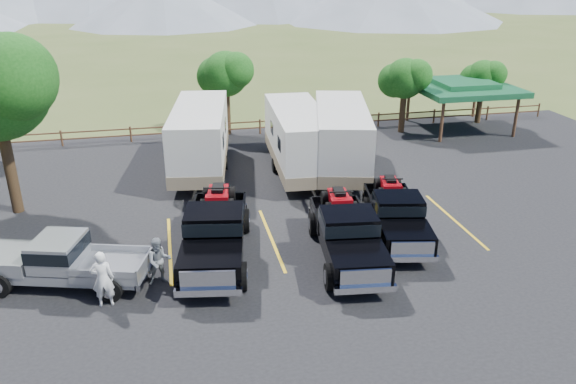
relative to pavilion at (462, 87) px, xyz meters
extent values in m
plane|color=#405323|center=(-13.00, -17.00, -2.79)|extent=(320.00, 320.00, 0.00)
cube|color=black|center=(-13.00, -14.00, -2.77)|extent=(44.00, 34.00, 0.04)
cube|color=gold|center=(-19.00, -13.00, -2.74)|extent=(0.12, 5.50, 0.01)
cube|color=gold|center=(-15.00, -13.00, -2.74)|extent=(0.12, 5.50, 0.01)
cube|color=gold|center=(-11.00, -13.00, -2.74)|extent=(0.12, 5.50, 0.01)
cube|color=gold|center=(-7.00, -13.00, -2.74)|extent=(0.12, 5.50, 0.01)
cylinder|color=#2E2112|center=(-25.50, -8.00, -0.55)|extent=(0.48, 0.48, 4.48)
sphere|color=#144B12|center=(-24.54, -8.80, 3.29)|extent=(3.52, 3.52, 3.52)
cylinder|color=#2E2112|center=(-4.00, 0.00, -1.39)|extent=(0.39, 0.39, 2.80)
sphere|color=#144B12|center=(-4.00, 0.00, 0.71)|extent=(2.52, 2.52, 2.52)
sphere|color=#144B12|center=(-3.46, -0.45, 0.98)|extent=(1.98, 1.98, 1.98)
sphere|color=#144B12|center=(-4.50, 0.40, 0.53)|extent=(2.16, 2.16, 2.16)
cylinder|color=#2E2112|center=(2.00, 1.00, -1.53)|extent=(0.38, 0.38, 2.52)
sphere|color=#144B12|center=(2.00, 1.00, 0.36)|extent=(2.24, 2.24, 2.24)
sphere|color=#144B12|center=(2.48, 0.60, 0.60)|extent=(1.76, 1.76, 1.76)
sphere|color=#144B12|center=(1.55, 1.35, 0.20)|extent=(1.92, 1.92, 1.92)
cylinder|color=#2E2112|center=(-15.00, 2.00, -1.25)|extent=(0.41, 0.41, 3.08)
sphere|color=#144B12|center=(-15.00, 2.00, 1.06)|extent=(2.80, 2.80, 2.80)
sphere|color=#144B12|center=(-14.40, 1.50, 1.36)|extent=(2.20, 2.20, 2.20)
sphere|color=#144B12|center=(-15.56, 2.44, 0.86)|extent=(2.40, 2.40, 2.40)
cylinder|color=brown|center=(-25.00, 1.50, -2.29)|extent=(0.12, 0.12, 1.00)
cylinder|color=brown|center=(-21.00, 1.50, -2.29)|extent=(0.12, 0.12, 1.00)
cylinder|color=brown|center=(-17.00, 1.50, -2.29)|extent=(0.12, 0.12, 1.00)
cylinder|color=brown|center=(-13.00, 1.50, -2.29)|extent=(0.12, 0.12, 1.00)
cylinder|color=brown|center=(-9.00, 1.50, -2.29)|extent=(0.12, 0.12, 1.00)
cylinder|color=brown|center=(-5.00, 1.50, -2.29)|extent=(0.12, 0.12, 1.00)
cylinder|color=brown|center=(-1.00, 1.50, -2.29)|extent=(0.12, 0.12, 1.00)
cylinder|color=brown|center=(3.00, 1.50, -2.29)|extent=(0.12, 0.12, 1.00)
cylinder|color=brown|center=(7.00, 1.50, -2.29)|extent=(0.12, 0.12, 1.00)
cube|color=brown|center=(-11.00, 1.50, -2.34)|extent=(36.00, 0.06, 0.08)
cube|color=brown|center=(-11.00, 1.50, -1.94)|extent=(36.00, 0.06, 0.08)
cylinder|color=brown|center=(-2.50, -2.50, -1.49)|extent=(0.20, 0.20, 2.60)
cylinder|color=brown|center=(-2.50, 2.50, -1.49)|extent=(0.20, 0.20, 2.60)
cylinder|color=brown|center=(2.50, -2.50, -1.49)|extent=(0.20, 0.20, 2.60)
cylinder|color=brown|center=(2.50, 2.50, -1.49)|extent=(0.20, 0.20, 2.60)
cube|color=#1A5D37|center=(0.00, 0.00, -0.04)|extent=(6.20, 6.20, 0.35)
cube|color=#1A5D37|center=(0.00, 0.00, 0.26)|extent=(3.50, 3.50, 0.35)
cone|color=slate|center=(-18.00, 70.00, 1.21)|extent=(32.00, 32.00, 8.00)
cube|color=black|center=(-17.30, -14.13, -2.06)|extent=(3.03, 6.51, 0.40)
cube|color=black|center=(-17.65, -16.21, -1.65)|extent=(2.41, 2.30, 0.55)
cube|color=black|center=(-17.32, -14.26, -1.27)|extent=(2.32, 2.03, 1.10)
cube|color=black|center=(-17.32, -14.26, -1.10)|extent=(2.37, 2.10, 0.49)
cube|color=black|center=(-16.97, -12.18, -1.75)|extent=(2.52, 2.95, 0.60)
cube|color=silver|center=(-17.84, -17.31, -1.70)|extent=(1.75, 0.38, 0.60)
cube|color=silver|center=(-17.85, -17.38, -2.12)|extent=(2.15, 0.55, 0.24)
cube|color=silver|center=(-16.75, -10.88, -2.12)|extent=(2.15, 0.53, 0.24)
cylinder|color=black|center=(-18.68, -16.10, -2.25)|extent=(0.49, 1.03, 0.99)
cylinder|color=black|center=(-16.65, -16.45, -2.25)|extent=(0.49, 1.03, 0.99)
cylinder|color=black|center=(-17.96, -11.82, -2.25)|extent=(0.49, 1.03, 0.99)
cylinder|color=black|center=(-15.92, -12.16, -2.25)|extent=(0.49, 1.03, 0.99)
cube|color=maroon|center=(-16.97, -12.18, -1.01)|extent=(1.00, 1.54, 0.38)
cube|color=black|center=(-16.97, -12.18, -0.74)|extent=(0.57, 0.88, 0.20)
cube|color=maroon|center=(-17.07, -12.78, -0.90)|extent=(0.93, 0.53, 0.24)
cylinder|color=black|center=(-17.05, -12.67, -0.52)|extent=(0.99, 0.23, 0.07)
cylinder|color=black|center=(-17.56, -12.70, -1.23)|extent=(0.38, 0.65, 0.61)
cylinder|color=black|center=(-16.59, -12.86, -1.23)|extent=(0.38, 0.65, 0.61)
cylinder|color=black|center=(-17.36, -11.51, -1.23)|extent=(0.38, 0.65, 0.61)
cylinder|color=black|center=(-16.38, -11.67, -1.23)|extent=(0.38, 0.65, 0.61)
cube|color=black|center=(-12.54, -15.14, -2.10)|extent=(2.59, 6.09, 0.37)
cube|color=black|center=(-12.78, -17.11, -1.71)|extent=(2.20, 2.09, 0.52)
cube|color=black|center=(-12.56, -15.26, -1.35)|extent=(2.12, 1.83, 1.04)
cube|color=black|center=(-12.56, -15.26, -1.19)|extent=(2.17, 1.90, 0.47)
cube|color=black|center=(-12.32, -13.29, -1.81)|extent=(2.27, 2.70, 0.57)
cube|color=silver|center=(-12.90, -18.16, -1.76)|extent=(1.66, 0.28, 0.57)
cube|color=silver|center=(-12.91, -18.22, -2.16)|extent=(2.04, 0.43, 0.23)
cube|color=silver|center=(-12.17, -12.05, -2.16)|extent=(2.04, 0.40, 0.23)
cylinder|color=black|center=(-13.75, -17.06, -2.28)|extent=(0.42, 0.96, 0.93)
cylinder|color=black|center=(-11.82, -17.29, -2.28)|extent=(0.42, 0.96, 0.93)
cylinder|color=black|center=(-13.27, -12.99, -2.28)|extent=(0.42, 0.96, 0.93)
cylinder|color=black|center=(-11.33, -13.22, -2.28)|extent=(0.42, 0.96, 0.93)
cube|color=maroon|center=(-12.32, -13.29, -1.11)|extent=(0.88, 1.42, 0.36)
cube|color=black|center=(-12.32, -13.29, -0.85)|extent=(0.50, 0.82, 0.19)
cube|color=maroon|center=(-12.39, -13.85, -1.01)|extent=(0.87, 0.46, 0.23)
cylinder|color=black|center=(-12.38, -13.75, -0.64)|extent=(0.93, 0.17, 0.06)
cylinder|color=black|center=(-12.85, -13.80, -1.32)|extent=(0.34, 0.61, 0.58)
cylinder|color=black|center=(-11.93, -13.91, -1.32)|extent=(0.34, 0.61, 0.58)
cylinder|color=black|center=(-12.72, -12.67, -1.32)|extent=(0.34, 0.61, 0.58)
cylinder|color=black|center=(-11.79, -12.78, -1.32)|extent=(0.34, 0.61, 0.58)
cube|color=black|center=(-10.03, -13.79, -2.14)|extent=(2.81, 5.73, 0.35)
cube|color=black|center=(-10.39, -15.61, -1.78)|extent=(2.15, 2.06, 0.48)
cube|color=black|center=(-10.06, -13.91, -1.45)|extent=(2.07, 1.83, 0.96)
cube|color=black|center=(-10.06, -13.91, -1.30)|extent=(2.12, 1.89, 0.43)
cube|color=black|center=(-9.70, -12.09, -1.88)|extent=(2.26, 2.63, 0.53)
cube|color=silver|center=(-10.59, -16.57, -1.83)|extent=(1.53, 0.38, 0.53)
cube|color=silver|center=(-10.60, -16.63, -2.20)|extent=(1.88, 0.54, 0.21)
cube|color=silver|center=(-9.47, -10.96, -2.20)|extent=(1.88, 0.52, 0.21)
cylinder|color=black|center=(-11.29, -15.49, -2.31)|extent=(0.45, 0.91, 0.87)
cylinder|color=black|center=(-9.52, -15.84, -2.31)|extent=(0.45, 0.91, 0.87)
cylinder|color=black|center=(-10.55, -11.75, -2.31)|extent=(0.45, 0.91, 0.87)
cylinder|color=black|center=(-8.77, -12.10, -2.31)|extent=(0.45, 0.91, 0.87)
cube|color=maroon|center=(-9.70, -12.09, -1.23)|extent=(0.90, 1.36, 0.34)
cube|color=black|center=(-9.70, -12.09, -0.99)|extent=(0.52, 0.78, 0.17)
cube|color=maroon|center=(-9.80, -12.61, -1.13)|extent=(0.82, 0.48, 0.21)
cylinder|color=black|center=(-9.78, -12.52, -0.79)|extent=(0.86, 0.23, 0.06)
cylinder|color=black|center=(-10.22, -12.53, -1.42)|extent=(0.35, 0.58, 0.54)
cylinder|color=black|center=(-9.37, -12.70, -1.42)|extent=(0.35, 0.58, 0.54)
cylinder|color=black|center=(-10.02, -11.49, -1.42)|extent=(0.35, 0.58, 0.54)
cylinder|color=black|center=(-9.17, -11.66, -1.42)|extent=(0.35, 0.58, 0.54)
cube|color=silver|center=(-17.14, -4.70, -0.73)|extent=(3.67, 8.23, 2.86)
cube|color=#85755B|center=(-17.14, -4.70, -1.85)|extent=(3.70, 8.27, 0.64)
cube|color=black|center=(-18.70, -6.48, -0.45)|extent=(0.16, 0.95, 0.64)
cube|color=black|center=(-16.16, -6.85, -0.45)|extent=(0.16, 0.95, 0.64)
cylinder|color=black|center=(-18.28, -4.21, -2.38)|extent=(0.37, 0.77, 0.74)
cylinder|color=black|center=(-15.92, -4.56, -2.38)|extent=(0.37, 0.77, 0.74)
cube|color=black|center=(-17.86, -9.57, -2.22)|extent=(0.40, 1.91, 0.11)
cube|color=silver|center=(-12.24, -5.86, -0.79)|extent=(2.92, 7.88, 2.79)
cube|color=#85755B|center=(-12.24, -5.86, -1.87)|extent=(2.94, 7.92, 0.62)
cube|color=black|center=(-13.60, -7.72, -0.51)|extent=(0.07, 0.93, 0.62)
cube|color=black|center=(-11.11, -7.87, -0.51)|extent=(0.07, 0.93, 0.62)
cylinder|color=black|center=(-13.39, -5.49, -2.39)|extent=(0.30, 0.74, 0.72)
cylinder|color=black|center=(-11.06, -5.62, -2.39)|extent=(0.30, 0.74, 0.72)
cube|color=black|center=(-12.52, -10.66, -2.23)|extent=(0.23, 1.86, 0.10)
cube|color=silver|center=(-10.04, -6.22, -0.74)|extent=(4.38, 8.30, 2.85)
cube|color=#85755B|center=(-10.04, -6.22, -1.85)|extent=(4.41, 8.35, 0.63)
cube|color=black|center=(-11.76, -7.84, -0.46)|extent=(0.25, 0.93, 0.63)
cube|color=black|center=(-9.27, -8.46, -0.46)|extent=(0.25, 0.93, 0.63)
cylinder|color=black|center=(-11.12, -5.63, -2.38)|extent=(0.44, 0.78, 0.74)
cylinder|color=black|center=(-8.80, -6.21, -2.38)|extent=(0.44, 0.78, 0.74)
cube|color=black|center=(-11.22, -10.99, -2.22)|extent=(0.58, 1.88, 0.11)
cube|color=#999CA1|center=(-22.51, -14.86, -2.15)|extent=(5.69, 3.21, 0.34)
cube|color=#999CA1|center=(-24.26, -14.34, -1.80)|extent=(2.16, 2.23, 0.47)
cube|color=#999CA1|center=(-22.62, -14.83, -1.47)|extent=(1.93, 2.13, 0.95)
cube|color=black|center=(-22.62, -14.83, -1.32)|extent=(1.99, 2.19, 0.43)
cube|color=#999CA1|center=(-20.87, -15.34, -1.89)|extent=(2.70, 2.40, 0.52)
cube|color=silver|center=(-19.78, -15.67, -2.21)|extent=(0.67, 1.83, 0.21)
cylinder|color=black|center=(-24.06, -13.47, -2.32)|extent=(0.90, 0.52, 0.85)
cylinder|color=black|center=(-20.45, -14.54, -2.32)|extent=(0.90, 0.52, 0.85)
cylinder|color=black|center=(-20.96, -16.25, -2.32)|extent=(0.90, 0.52, 0.85)
imported|color=white|center=(-21.10, -16.44, -1.78)|extent=(0.72, 0.49, 1.94)
imported|color=gray|center=(-19.34, -15.46, -1.89)|extent=(0.90, 0.74, 1.71)
camera|label=1|loc=(-18.59, -32.72, 7.62)|focal=35.00mm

